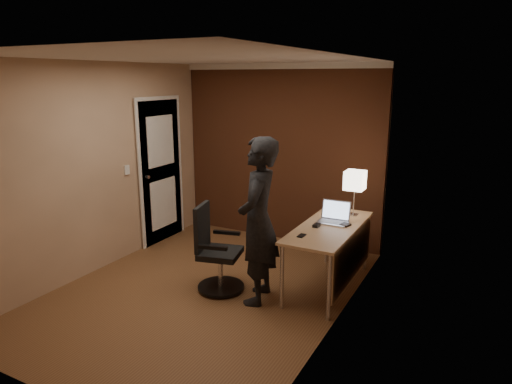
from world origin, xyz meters
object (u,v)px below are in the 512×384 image
at_px(phone, 302,236).
at_px(office_chair, 215,254).
at_px(laptop, 334,216).
at_px(mouse, 316,225).
at_px(wallet, 345,225).
at_px(person, 258,221).
at_px(desk_lamp, 355,181).
at_px(desk, 335,238).

height_order(phone, office_chair, office_chair).
xyz_separation_m(laptop, mouse, (-0.11, -0.26, -0.05)).
height_order(mouse, wallet, mouse).
bearing_deg(laptop, phone, -103.18).
bearing_deg(laptop, mouse, -113.46).
bearing_deg(phone, person, -156.03).
distance_m(desk_lamp, phone, 1.07).
bearing_deg(mouse, phone, -93.26).
xyz_separation_m(desk_lamp, laptop, (-0.12, -0.34, -0.35)).
relative_size(office_chair, person, 0.55).
xyz_separation_m(mouse, phone, (-0.03, -0.35, -0.01)).
bearing_deg(desk, phone, -115.86).
bearing_deg(desk, mouse, -153.02).
bearing_deg(wallet, person, -135.21).
bearing_deg(person, desk, 120.72).
height_order(mouse, person, person).
distance_m(laptop, person, 0.97).
distance_m(desk_lamp, mouse, 0.76).
bearing_deg(mouse, desk_lamp, 70.48).
xyz_separation_m(desk, office_chair, (-1.16, -0.63, -0.18)).
distance_m(desk, mouse, 0.25).
height_order(desk_lamp, person, person).
bearing_deg(desk_lamp, desk, -95.26).
bearing_deg(wallet, mouse, -145.47).
xyz_separation_m(laptop, phone, (-0.14, -0.62, -0.06)).
bearing_deg(person, office_chair, -102.10).
xyz_separation_m(phone, wallet, (0.30, 0.54, 0.01)).
bearing_deg(office_chair, laptop, 36.31).
height_order(wallet, person, person).
height_order(mouse, office_chair, office_chair).
relative_size(wallet, office_chair, 0.12).
xyz_separation_m(desk, person, (-0.63, -0.62, 0.27)).
xyz_separation_m(phone, office_chair, (-0.94, -0.18, -0.31)).
height_order(desk_lamp, wallet, desk_lamp).
bearing_deg(laptop, person, -125.44).
xyz_separation_m(phone, person, (-0.41, -0.17, 0.14)).
height_order(desk_lamp, phone, desk_lamp).
distance_m(wallet, office_chair, 1.47).
bearing_deg(mouse, office_chair, -149.42).
bearing_deg(phone, wallet, 62.78).
height_order(office_chair, person, person).
bearing_deg(person, wallet, 121.14).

